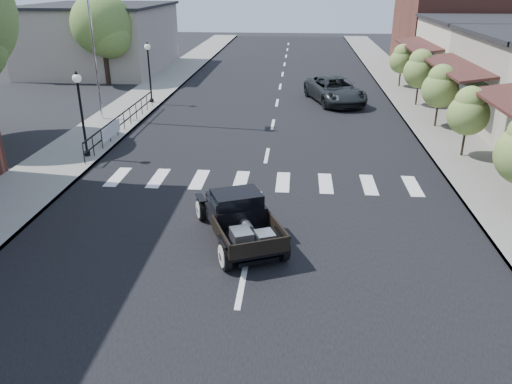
{
  "coord_description": "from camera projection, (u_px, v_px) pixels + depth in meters",
  "views": [
    {
      "loc": [
        1.23,
        -13.46,
        7.11
      ],
      "look_at": [
        0.05,
        0.7,
        1.0
      ],
      "focal_mm": 35.0,
      "sensor_mm": 36.0,
      "label": 1
    }
  ],
  "objects": [
    {
      "name": "banner",
      "position": [
        112.0,
        135.0,
        22.92
      ],
      "size": [
        0.04,
        2.2,
        0.6
      ],
      "primitive_type": null,
      "color": "silver",
      "rests_on": "sidewalk_left"
    },
    {
      "name": "low_building_left",
      "position": [
        101.0,
        39.0,
        41.02
      ],
      "size": [
        10.0,
        12.0,
        5.0
      ],
      "primitive_type": "cube",
      "color": "#A99C8E",
      "rests_on": "ground"
    },
    {
      "name": "railing",
      "position": [
        124.0,
        120.0,
        24.68
      ],
      "size": [
        0.08,
        10.0,
        1.0
      ],
      "primitive_type": null,
      "color": "black",
      "rests_on": "sidewalk_left"
    },
    {
      "name": "storefront_far",
      "position": [
        505.0,
        57.0,
        33.34
      ],
      "size": [
        10.0,
        9.0,
        4.5
      ],
      "primitive_type": "cube",
      "color": "beige",
      "rests_on": "ground"
    },
    {
      "name": "sidewalk_left",
      "position": [
        133.0,
        107.0,
        29.58
      ],
      "size": [
        3.0,
        80.0,
        0.15
      ],
      "primitive_type": "cube",
      "color": "gray",
      "rests_on": "ground"
    },
    {
      "name": "road_markings",
      "position": [
        271.0,
        136.0,
        24.38
      ],
      "size": [
        12.0,
        60.0,
        0.06
      ],
      "primitive_type": null,
      "color": "silver",
      "rests_on": "ground"
    },
    {
      "name": "lamp_post_b",
      "position": [
        82.0,
        115.0,
        20.54
      ],
      "size": [
        0.36,
        0.36,
        3.56
      ],
      "primitive_type": null,
      "color": "black",
      "rests_on": "sidewalk_left"
    },
    {
      "name": "far_building_right",
      "position": [
        469.0,
        25.0,
        41.96
      ],
      "size": [
        11.0,
        10.0,
        7.0
      ],
      "primitive_type": "cube",
      "color": "brown",
      "rests_on": "ground"
    },
    {
      "name": "ground",
      "position": [
        252.0,
        231.0,
        15.23
      ],
      "size": [
        120.0,
        120.0,
        0.0
      ],
      "primitive_type": "plane",
      "color": "black",
      "rests_on": "ground"
    },
    {
      "name": "road",
      "position": [
        276.0,
        111.0,
        28.96
      ],
      "size": [
        14.0,
        80.0,
        0.02
      ],
      "primitive_type": "cube",
      "color": "black",
      "rests_on": "ground"
    },
    {
      "name": "sidewalk_right",
      "position": [
        425.0,
        113.0,
        28.28
      ],
      "size": [
        3.0,
        80.0,
        0.15
      ],
      "primitive_type": "cube",
      "color": "gray",
      "rests_on": "ground"
    },
    {
      "name": "second_car",
      "position": [
        335.0,
        90.0,
        30.58
      ],
      "size": [
        4.03,
        6.02,
        1.54
      ],
      "primitive_type": "imported",
      "rotation": [
        0.0,
        0.0,
        0.29
      ],
      "color": "black",
      "rests_on": "ground"
    },
    {
      "name": "small_tree_d",
      "position": [
        419.0,
        78.0,
        29.17
      ],
      "size": [
        1.87,
        1.87,
        3.11
      ],
      "primitive_type": null,
      "color": "olive",
      "rests_on": "sidewalk_right"
    },
    {
      "name": "hotrod_pickup",
      "position": [
        239.0,
        217.0,
        14.46
      ],
      "size": [
        3.45,
        4.65,
        1.46
      ],
      "primitive_type": null,
      "rotation": [
        0.0,
        0.0,
        0.4
      ],
      "color": "black",
      "rests_on": "ground"
    },
    {
      "name": "big_tree_far",
      "position": [
        104.0,
        39.0,
        35.08
      ],
      "size": [
        4.29,
        4.29,
        6.3
      ],
      "primitive_type": null,
      "color": "#577632",
      "rests_on": "ground"
    },
    {
      "name": "lamp_post_c",
      "position": [
        149.0,
        72.0,
        29.69
      ],
      "size": [
        0.36,
        0.36,
        3.56
      ],
      "primitive_type": null,
      "color": "black",
      "rests_on": "sidewalk_left"
    },
    {
      "name": "small_tree_e",
      "position": [
        401.0,
        66.0,
        34.34
      ],
      "size": [
        1.65,
        1.65,
        2.75
      ],
      "primitive_type": null,
      "color": "olive",
      "rests_on": "sidewalk_right"
    },
    {
      "name": "small_tree_c",
      "position": [
        439.0,
        97.0,
        24.92
      ],
      "size": [
        1.79,
        1.79,
        2.99
      ],
      "primitive_type": null,
      "color": "olive",
      "rests_on": "sidewalk_right"
    },
    {
      "name": "small_tree_b",
      "position": [
        467.0,
        123.0,
        20.73
      ],
      "size": [
        1.7,
        1.7,
        2.84
      ],
      "primitive_type": null,
      "color": "olive",
      "rests_on": "sidewalk_right"
    }
  ]
}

